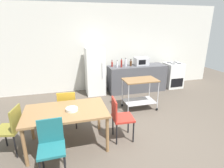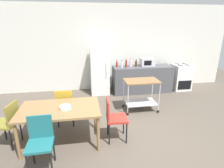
{
  "view_description": "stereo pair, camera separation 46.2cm",
  "coord_description": "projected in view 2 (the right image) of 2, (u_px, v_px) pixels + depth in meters",
  "views": [
    {
      "loc": [
        -1.54,
        -3.03,
        2.26
      ],
      "look_at": [
        -0.38,
        1.2,
        0.8
      ],
      "focal_mm": 29.07,
      "sensor_mm": 36.0,
      "label": 1
    },
    {
      "loc": [
        -1.09,
        -3.13,
        2.26
      ],
      "look_at": [
        -0.38,
        1.2,
        0.8
      ],
      "focal_mm": 29.07,
      "sensor_mm": 36.0,
      "label": 2
    }
  ],
  "objects": [
    {
      "name": "bottle_vinegar",
      "position": [
        136.0,
        64.0,
        6.06
      ],
      "size": [
        0.08,
        0.08,
        0.23
      ],
      "color": "#4C2D19",
      "rests_on": "kitchen_counter"
    },
    {
      "name": "back_wall",
      "position": [
        113.0,
        48.0,
        6.35
      ],
      "size": [
        8.4,
        0.12,
        2.9
      ],
      "primitive_type": "cube",
      "color": "silver",
      "rests_on": "ground_plane"
    },
    {
      "name": "dining_table",
      "position": [
        60.0,
        112.0,
        3.45
      ],
      "size": [
        1.5,
        0.9,
        0.75
      ],
      "color": "olive",
      "rests_on": "ground_plane"
    },
    {
      "name": "kitchen_counter",
      "position": [
        142.0,
        79.0,
        6.24
      ],
      "size": [
        2.0,
        0.64,
        0.9
      ],
      "primitive_type": "cube",
      "color": "#4C4C51",
      "rests_on": "ground_plane"
    },
    {
      "name": "chair_olive",
      "position": [
        8.0,
        121.0,
        3.4
      ],
      "size": [
        0.48,
        0.48,
        0.89
      ],
      "rotation": [
        0.0,
        0.0,
        -1.79
      ],
      "color": "olive",
      "rests_on": "ground_plane"
    },
    {
      "name": "chair_teal",
      "position": [
        40.0,
        140.0,
        2.86
      ],
      "size": [
        0.41,
        0.41,
        0.89
      ],
      "rotation": [
        0.0,
        0.0,
        0.02
      ],
      "color": "#1E666B",
      "rests_on": "ground_plane"
    },
    {
      "name": "chair_red",
      "position": [
        114.0,
        116.0,
        3.59
      ],
      "size": [
        0.42,
        0.42,
        0.89
      ],
      "rotation": [
        0.0,
        0.0,
        1.52
      ],
      "color": "#B72D23",
      "rests_on": "ground_plane"
    },
    {
      "name": "microwave",
      "position": [
        147.0,
        62.0,
        6.15
      ],
      "size": [
        0.46,
        0.35,
        0.26
      ],
      "color": "silver",
      "rests_on": "kitchen_counter"
    },
    {
      "name": "kitchen_cart",
      "position": [
        141.0,
        90.0,
        4.85
      ],
      "size": [
        0.91,
        0.57,
        0.85
      ],
      "color": "brown",
      "rests_on": "ground_plane"
    },
    {
      "name": "chair_mustard",
      "position": [
        65.0,
        104.0,
        4.12
      ],
      "size": [
        0.43,
        0.43,
        0.89
      ],
      "rotation": [
        0.0,
        0.0,
        3.06
      ],
      "color": "gold",
      "rests_on": "ground_plane"
    },
    {
      "name": "bottle_olive_oil",
      "position": [
        126.0,
        64.0,
        5.91
      ],
      "size": [
        0.06,
        0.06,
        0.28
      ],
      "color": "maroon",
      "rests_on": "kitchen_counter"
    },
    {
      "name": "bottle_wine",
      "position": [
        117.0,
        64.0,
        6.03
      ],
      "size": [
        0.06,
        0.06,
        0.23
      ],
      "color": "maroon",
      "rests_on": "kitchen_counter"
    },
    {
      "name": "ground_plane",
      "position": [
        139.0,
        137.0,
        3.81
      ],
      "size": [
        12.0,
        12.0,
        0.0
      ],
      "primitive_type": "plane",
      "color": "brown"
    },
    {
      "name": "bottle_soda",
      "position": [
        131.0,
        63.0,
        6.04
      ],
      "size": [
        0.08,
        0.08,
        0.27
      ],
      "color": "silver",
      "rests_on": "kitchen_counter"
    },
    {
      "name": "fruit_bowl",
      "position": [
        65.0,
        107.0,
        3.39
      ],
      "size": [
        0.22,
        0.22,
        0.05
      ],
      "primitive_type": "cylinder",
      "color": "white",
      "rests_on": "dining_table"
    },
    {
      "name": "refrigerator",
      "position": [
        100.0,
        71.0,
        6.01
      ],
      "size": [
        0.6,
        0.63,
        1.55
      ],
      "color": "white",
      "rests_on": "ground_plane"
    },
    {
      "name": "stove_oven",
      "position": [
        181.0,
        77.0,
        6.48
      ],
      "size": [
        0.6,
        0.61,
        0.92
      ],
      "color": "white",
      "rests_on": "ground_plane"
    },
    {
      "name": "bottle_sesame_oil",
      "position": [
        122.0,
        65.0,
        5.9
      ],
      "size": [
        0.06,
        0.06,
        0.23
      ],
      "color": "silver",
      "rests_on": "kitchen_counter"
    }
  ]
}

